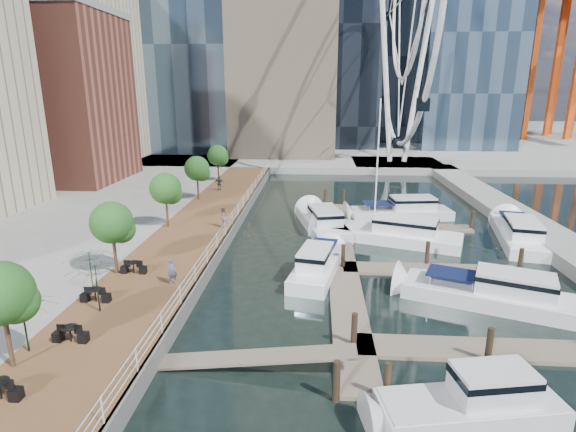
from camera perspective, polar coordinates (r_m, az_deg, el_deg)
The scene contains 16 objects.
ground at distance 24.69m, azimuth 0.79°, elevation -13.61°, with size 520.00×520.00×0.00m, color black.
boardwalk at distance 39.61m, azimuth -11.18°, elevation -1.67°, with size 6.00×60.00×1.00m, color brown.
seawall at distance 38.95m, azimuth -6.91°, elevation -1.78°, with size 0.25×60.00×1.00m, color #595954.
land_far at distance 124.07m, azimuth 3.27°, elevation 10.20°, with size 200.00×114.00×1.00m, color gray.
breakwater at distance 47.07m, azimuth 27.30°, elevation -0.39°, with size 4.00×60.00×1.00m, color gray.
pier at distance 75.54m, azimuth 13.62°, elevation 6.35°, with size 14.00×12.00×1.00m, color gray.
railing at distance 38.68m, azimuth -7.10°, elevation -0.32°, with size 0.10×60.00×1.05m, color white, non-canonical shape.
floating_docks at distance 34.26m, azimuth 15.16°, elevation -4.69°, with size 16.00×34.00×2.60m.
street_trees at distance 38.44m, azimuth -15.32°, elevation 3.38°, with size 2.60×42.60×4.60m.
cafe_tables at distance 25.03m, azimuth -24.48°, elevation -11.16°, with size 2.50×13.70×0.74m.
yacht_foreground at distance 29.27m, azimuth 24.19°, elevation -10.18°, with size 2.88×10.76×2.15m, color white, non-canonical shape.
pedestrian_near at distance 27.52m, azimuth -14.46°, elevation -6.79°, with size 0.58×0.38×1.60m, color #4C4C65.
pedestrian_mid at distance 37.85m, azimuth -8.31°, elevation -0.13°, with size 0.88×0.68×1.80m, color #7D6156.
pedestrian_far at distance 52.26m, azimuth -8.71°, elevation 4.15°, with size 1.00×0.41×1.70m, color #31353E.
moored_yachts at distance 38.10m, azimuth 13.14°, elevation -3.27°, with size 21.68×32.29×11.50m.
cafe_seating at distance 25.20m, azimuth -25.48°, elevation -8.80°, with size 4.95×9.51×2.64m.
Camera 1 is at (1.07, -21.53, 12.03)m, focal length 28.00 mm.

